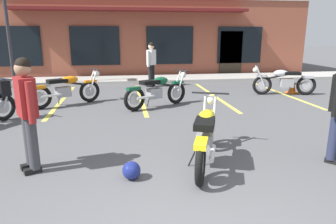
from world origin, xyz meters
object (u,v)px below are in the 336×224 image
motorcycle_foreground_classic (206,135)px  traffic_cone (292,86)px  motorcycle_black_cruiser (66,89)px  motorcycle_blue_standard (157,91)px  person_in_black_shirt (151,62)px  person_by_back_row (27,109)px  motorcycle_green_cafe_racer (284,81)px  helmet_on_pavement (131,170)px

motorcycle_foreground_classic → traffic_cone: size_ratio=3.82×
motorcycle_black_cruiser → motorcycle_blue_standard: 2.58m
motorcycle_foreground_classic → motorcycle_blue_standard: bearing=94.4°
motorcycle_foreground_classic → motorcycle_black_cruiser: size_ratio=1.08×
motorcycle_foreground_classic → motorcycle_black_cruiser: (-2.81, 4.52, 0.00)m
person_in_black_shirt → traffic_cone: size_ratio=3.16×
person_in_black_shirt → person_by_back_row: 7.63m
motorcycle_black_cruiser → traffic_cone: (7.32, 0.75, -0.20)m
motorcycle_black_cruiser → motorcycle_green_cafe_racer: size_ratio=0.90×
motorcycle_black_cruiser → person_by_back_row: size_ratio=1.12×
motorcycle_black_cruiser → motorcycle_green_cafe_racer: bearing=4.4°
motorcycle_green_cafe_racer → person_by_back_row: bearing=-143.5°
motorcycle_black_cruiser → traffic_cone: bearing=5.8°
motorcycle_blue_standard → helmet_on_pavement: size_ratio=7.27×
traffic_cone → person_in_black_shirt: bearing=155.9°
motorcycle_foreground_classic → person_in_black_shirt: 7.35m
person_in_black_shirt → helmet_on_pavement: (-1.05, -7.72, -0.82)m
helmet_on_pavement → traffic_cone: traffic_cone is taller
motorcycle_black_cruiser → person_by_back_row: bearing=-87.3°
motorcycle_foreground_classic → motorcycle_black_cruiser: same height
person_by_back_row → helmet_on_pavement: 1.73m
motorcycle_black_cruiser → helmet_on_pavement: motorcycle_black_cruiser is taller
motorcycle_blue_standard → helmet_on_pavement: 4.41m
motorcycle_blue_standard → motorcycle_black_cruiser: bearing=166.7°
motorcycle_black_cruiser → motorcycle_green_cafe_racer: 6.89m
motorcycle_blue_standard → motorcycle_green_cafe_racer: same height
motorcycle_blue_standard → traffic_cone: motorcycle_blue_standard is taller
person_in_black_shirt → person_by_back_row: (-2.49, -7.21, 0.00)m
motorcycle_green_cafe_racer → person_by_back_row: (-6.66, -4.93, 0.49)m
motorcycle_black_cruiser → traffic_cone: size_ratio=3.54×
motorcycle_blue_standard → motorcycle_green_cafe_racer: size_ratio=0.90×
person_by_back_row → motorcycle_green_cafe_racer: bearing=36.5°
motorcycle_green_cafe_racer → helmet_on_pavement: (-5.22, -5.44, -0.33)m
motorcycle_green_cafe_racer → traffic_cone: size_ratio=3.94×
motorcycle_green_cafe_racer → person_by_back_row: 8.30m
motorcycle_blue_standard → person_by_back_row: person_by_back_row is taller
motorcycle_blue_standard → traffic_cone: (4.81, 1.34, -0.20)m
person_in_black_shirt → motorcycle_blue_standard: bearing=-93.0°
motorcycle_black_cruiser → motorcycle_blue_standard: same height
motorcycle_foreground_classic → motorcycle_blue_standard: size_ratio=1.07×
motorcycle_blue_standard → motorcycle_green_cafe_racer: bearing=14.5°
person_by_back_row → traffic_cone: size_ratio=3.16×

